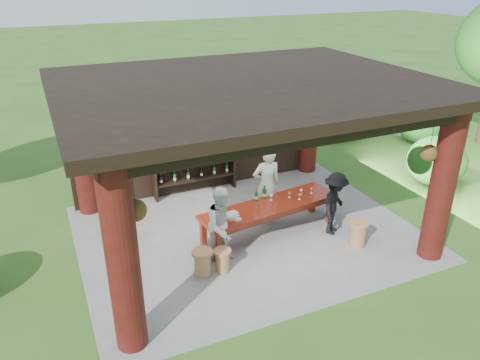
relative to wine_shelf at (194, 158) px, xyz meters
name	(u,v)px	position (x,y,z in m)	size (l,w,h in m)	color
ground	(247,232)	(0.40, -2.45, -0.99)	(90.00, 90.00, 0.00)	#2D5119
pavilion	(239,139)	(0.39, -2.02, 1.14)	(7.50, 6.00, 3.60)	slate
wine_shelf	(194,158)	(0.00, 0.00, 0.00)	(2.24, 0.34, 1.98)	black
tasting_table	(270,209)	(0.84, -2.72, -0.36)	(3.35, 1.27, 0.75)	#54190C
stool_near_left	(223,260)	(-0.66, -3.60, -0.74)	(0.36, 0.36, 0.47)	#92603A
stool_near_right	(358,233)	(2.40, -3.91, -0.69)	(0.43, 0.43, 0.57)	#92603A
stool_far_left	(202,262)	(-1.07, -3.56, -0.70)	(0.42, 0.42, 0.55)	#92603A
host	(266,185)	(1.04, -2.14, -0.06)	(0.68, 0.45, 1.88)	beige
guest_woman	(223,226)	(-0.51, -3.28, -0.16)	(0.81, 0.63, 1.66)	beige
guest_man	(335,204)	(2.19, -3.25, -0.26)	(0.95, 0.55, 1.47)	black
table_bottles	(262,193)	(0.79, -2.39, -0.09)	(0.31, 0.13, 0.31)	#194C1E
table_glasses	(295,194)	(1.52, -2.61, -0.17)	(1.09, 0.30, 0.15)	silver
napkin_basket	(232,216)	(-0.19, -2.96, -0.17)	(0.26, 0.18, 0.14)	#BF6672
shrubs	(289,201)	(1.47, -2.44, -0.43)	(20.67, 9.56, 1.36)	#194C14
trees	(368,62)	(4.29, -1.27, 2.37)	(20.73, 9.76, 4.80)	#3F2819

